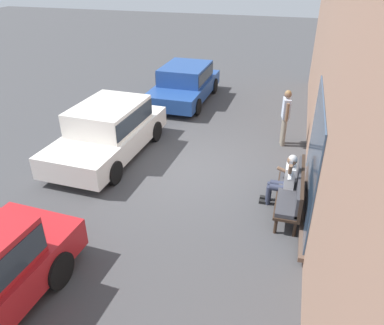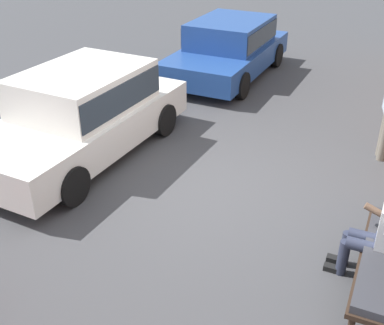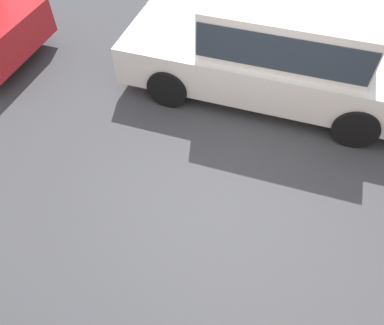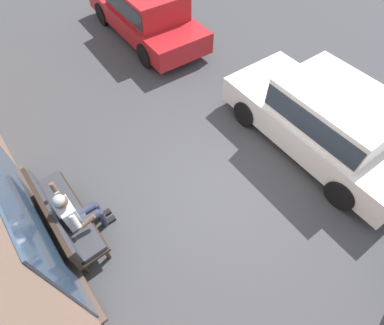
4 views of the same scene
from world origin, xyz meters
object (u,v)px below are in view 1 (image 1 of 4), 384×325
at_px(bench, 294,190).
at_px(parked_car_near, 185,82).
at_px(person_on_phone, 285,179).
at_px(parked_car_mid, 109,128).
at_px(pedestrian_standing, 286,113).

bearing_deg(bench, parked_car_near, -145.45).
xyz_separation_m(bench, person_on_phone, (-0.21, -0.22, 0.13)).
bearing_deg(parked_car_mid, person_on_phone, 76.07).
height_order(bench, parked_car_near, parked_car_near).
bearing_deg(parked_car_near, bench, 34.55).
distance_m(parked_car_mid, pedestrian_standing, 5.20).
distance_m(parked_car_near, parked_car_mid, 5.10).
height_order(bench, person_on_phone, person_on_phone).
height_order(bench, parked_car_mid, parked_car_mid).
bearing_deg(person_on_phone, bench, 46.86).
height_order(person_on_phone, pedestrian_standing, pedestrian_standing).
distance_m(person_on_phone, pedestrian_standing, 3.26).
distance_m(bench, parked_car_near, 7.89).
height_order(bench, pedestrian_standing, pedestrian_standing).
relative_size(bench, parked_car_mid, 0.45).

